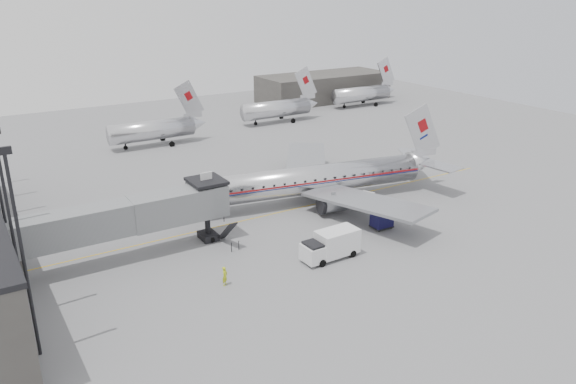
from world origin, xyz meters
The scene contains 12 objects.
ground centered at (0.00, 0.00, 0.00)m, with size 160.00×160.00×0.00m, color slate.
hangar centered at (45.00, 60.00, 3.00)m, with size 30.00×12.00×6.00m, color #3B3735.
apron_line centered at (3.00, 6.00, 0.01)m, with size 0.15×60.00×0.01m, color gold.
jet_bridge centered at (-16.66, 3.67, 4.18)m, with size 21.00×6.20×7.10m.
distant_aircraft_near centered at (-1.79, 42.00, 2.73)m, with size 16.39×3.20×10.26m.
distant_aircraft_mid centered at (24.21, 46.00, 2.73)m, with size 16.39×3.20×10.26m.
distant_aircraft_far centered at (48.21, 50.00, 2.73)m, with size 16.39×3.20×10.26m.
airliner centered at (6.68, 6.89, 2.76)m, with size 34.47×31.67×10.98m.
service_van centered at (-1.09, -6.60, 1.43)m, with size 5.85×2.44×2.73m.
baggage_cart_navy centered at (7.81, -3.69, 0.92)m, with size 2.26×1.75×1.72m.
baggage_cart_white centered at (10.13, 2.00, 0.91)m, with size 2.66×2.41×1.71m.
ramp_worker centered at (-12.00, -6.00, 0.88)m, with size 0.64×0.42×1.76m, color #B7CB17.
Camera 1 is at (-30.17, -45.77, 24.50)m, focal length 35.00 mm.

